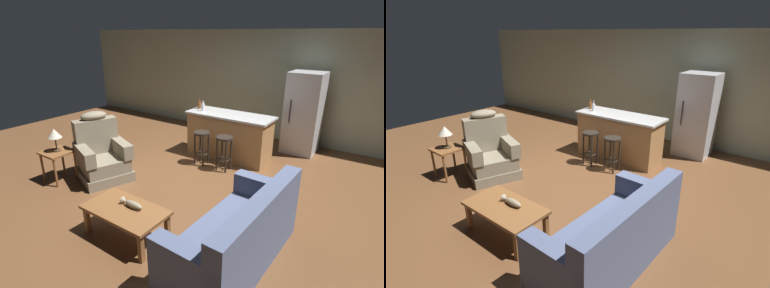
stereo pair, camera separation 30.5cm
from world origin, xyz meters
TOP-DOWN VIEW (x-y plane):
  - ground_plane at (0.00, 0.00)m, footprint 12.00×12.00m
  - back_wall at (0.00, 3.12)m, footprint 12.00×0.05m
  - coffee_table at (0.20, -1.79)m, footprint 1.10×0.60m
  - fish_figurine at (0.24, -1.72)m, footprint 0.34×0.10m
  - couch at (1.59, -1.38)m, footprint 0.90×1.93m
  - recliner_near_lamp at (-1.45, -0.81)m, footprint 1.08×1.08m
  - end_table at (-1.99, -1.34)m, footprint 0.48×0.48m
  - table_lamp at (-1.98, -1.34)m, footprint 0.24×0.24m
  - kitchen_island at (0.00, 1.35)m, footprint 1.80×0.70m
  - bar_stool_left at (-0.28, 0.72)m, footprint 0.32×0.32m
  - bar_stool_right at (0.24, 0.72)m, footprint 0.32×0.32m
  - refrigerator at (1.15, 2.55)m, footprint 0.70×0.69m
  - bottle_tall_green at (-0.60, 1.26)m, footprint 0.07×0.07m
  - bottle_short_amber at (-0.78, 1.38)m, footprint 0.08×0.08m

SIDE VIEW (x-z plane):
  - ground_plane at x=0.00m, z-range 0.00..0.00m
  - couch at x=1.59m, z-range -0.13..0.81m
  - coffee_table at x=0.20m, z-range 0.15..0.57m
  - recliner_near_lamp at x=-1.45m, z-range -0.18..1.02m
  - end_table at x=-1.99m, z-range 0.18..0.74m
  - fish_figurine at x=0.24m, z-range 0.41..0.51m
  - bar_stool_left at x=-0.28m, z-range 0.13..0.81m
  - bar_stool_right at x=0.24m, z-range 0.13..0.81m
  - kitchen_island at x=0.00m, z-range 0.00..0.95m
  - table_lamp at x=-1.98m, z-range 0.66..1.07m
  - refrigerator at x=1.15m, z-range 0.00..1.76m
  - bottle_short_amber at x=-0.78m, z-range 0.93..1.13m
  - bottle_tall_green at x=-0.60m, z-range 0.92..1.14m
  - back_wall at x=0.00m, z-range 0.00..2.60m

